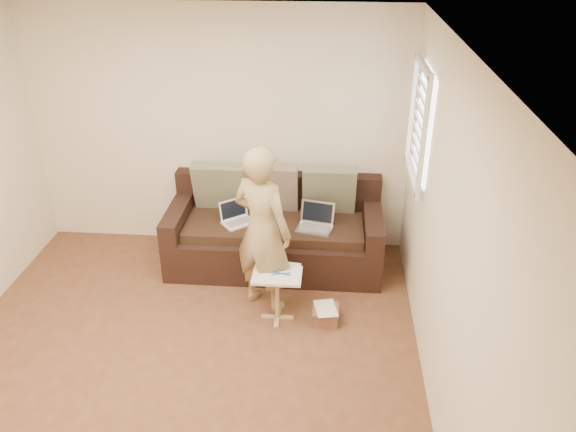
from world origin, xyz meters
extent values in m
plane|color=brown|center=(0.00, 0.00, 0.00)|extent=(4.50, 4.50, 0.00)
plane|color=white|center=(0.00, 0.00, 2.60)|extent=(4.50, 4.50, 0.00)
plane|color=beige|center=(0.00, 2.25, 1.30)|extent=(4.00, 0.00, 4.00)
plane|color=beige|center=(2.00, 0.00, 1.30)|extent=(0.00, 4.50, 4.50)
imported|color=#9F9457|center=(0.60, 1.05, 0.81)|extent=(0.71, 0.64, 1.63)
camera|label=1|loc=(1.18, -3.33, 3.32)|focal=35.26mm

